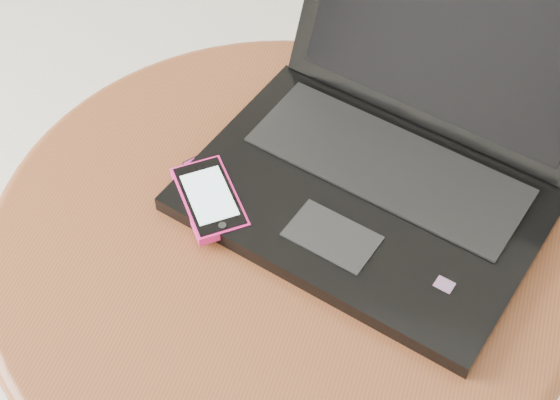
% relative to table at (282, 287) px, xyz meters
% --- Properties ---
extents(table, '(0.67, 0.67, 0.53)m').
position_rel_table_xyz_m(table, '(0.00, 0.00, 0.00)').
color(table, '#543118').
rests_on(table, ground).
extents(laptop, '(0.47, 0.45, 0.24)m').
position_rel_table_xyz_m(laptop, '(0.09, 0.11, 0.16)').
color(laptop, black).
rests_on(laptop, table).
extents(phone_black, '(0.11, 0.11, 0.01)m').
position_rel_table_xyz_m(phone_black, '(-0.08, 0.04, 0.12)').
color(phone_black, black).
rests_on(phone_black, table).
extents(phone_pink, '(0.11, 0.12, 0.01)m').
position_rel_table_xyz_m(phone_pink, '(-0.09, 0.01, 0.13)').
color(phone_pink, '#E81D79').
rests_on(phone_pink, phone_black).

